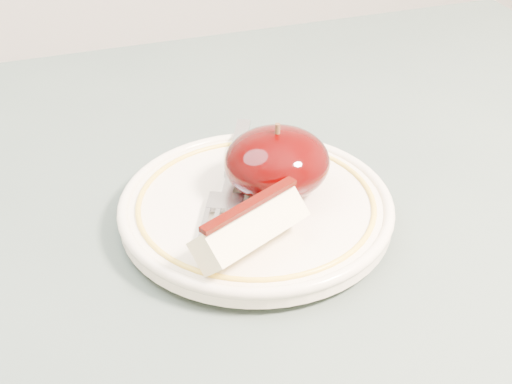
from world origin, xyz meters
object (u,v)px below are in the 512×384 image
object	(u,v)px
plate	(256,207)
fork	(231,177)
apple_half	(277,162)
table	(316,354)

from	to	relation	value
plate	fork	xyz separation A→B (m)	(-0.01, 0.03, 0.01)
plate	apple_half	xyz separation A→B (m)	(0.02, 0.01, 0.03)
table	plate	distance (m)	0.13
table	fork	distance (m)	0.16
table	plate	bearing A→B (deg)	110.12
table	plate	size ratio (longest dim) A/B	4.22
table	apple_half	bearing A→B (deg)	93.28
table	apple_half	xyz separation A→B (m)	(-0.00, 0.08, 0.13)
table	plate	xyz separation A→B (m)	(-0.03, 0.07, 0.10)
apple_half	fork	bearing A→B (deg)	143.70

